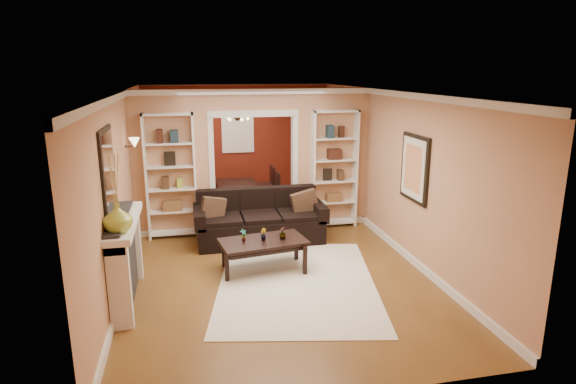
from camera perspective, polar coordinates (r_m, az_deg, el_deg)
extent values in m
plane|color=brown|center=(8.44, -2.76, -6.83)|extent=(8.00, 8.00, 0.00)
plane|color=white|center=(7.88, -3.00, 11.80)|extent=(8.00, 8.00, 0.00)
plane|color=tan|center=(11.96, -5.99, 6.11)|extent=(8.00, 0.00, 8.00)
plane|color=tan|center=(4.32, 5.83, -8.83)|extent=(8.00, 0.00, 8.00)
plane|color=tan|center=(8.02, -18.95, 1.34)|extent=(0.00, 8.00, 8.00)
plane|color=tan|center=(8.69, 11.94, 2.78)|extent=(0.00, 8.00, 8.00)
cube|color=tan|center=(9.22, -4.08, 3.70)|extent=(4.50, 0.15, 2.70)
cube|color=maroon|center=(11.94, -5.97, 5.94)|extent=(4.44, 0.04, 2.64)
cube|color=#8CA5CC|center=(11.87, -5.97, 7.02)|extent=(0.78, 0.03, 0.98)
cube|color=white|center=(7.19, 1.07, -10.67)|extent=(2.82, 3.53, 0.01)
cube|color=black|center=(8.71, -3.36, -2.97)|extent=(2.34, 1.01, 0.92)
cube|color=brown|center=(8.56, -8.87, -2.06)|extent=(0.43, 0.22, 0.42)
cube|color=brown|center=(8.79, 2.00, -1.30)|extent=(0.47, 0.18, 0.46)
cube|color=black|center=(7.53, -2.93, -7.50)|extent=(1.40, 0.90, 0.49)
imported|color=#336626|center=(7.37, -5.31, -5.16)|extent=(0.13, 0.11, 0.20)
imported|color=#336626|center=(7.41, -2.97, -5.05)|extent=(0.10, 0.12, 0.19)
imported|color=#336626|center=(7.46, -0.65, -4.87)|extent=(0.14, 0.14, 0.20)
cube|color=white|center=(9.01, -13.71, 1.78)|extent=(0.90, 0.30, 2.30)
cube|color=white|center=(9.43, 5.46, 2.68)|extent=(0.90, 0.30, 2.30)
cube|color=white|center=(6.79, -18.47, -7.72)|extent=(0.32, 1.70, 1.16)
imported|color=#99B43A|center=(6.04, -19.56, -2.92)|extent=(0.45, 0.45, 0.36)
cube|color=silver|center=(6.47, -20.55, 2.32)|extent=(0.03, 0.95, 1.10)
cube|color=#FFE0A5|center=(8.46, -18.13, 5.37)|extent=(0.18, 0.18, 0.22)
cube|color=black|center=(7.75, 14.71, 2.74)|extent=(0.04, 0.85, 1.05)
imported|color=black|center=(10.74, -5.76, -0.67)|extent=(1.59, 0.88, 0.56)
cube|color=black|center=(10.38, -8.61, -0.68)|extent=(0.47, 0.47, 0.77)
cube|color=black|center=(10.48, -2.61, 0.04)|extent=(0.58, 0.58, 0.92)
cube|color=black|center=(10.94, -8.83, 0.55)|extent=(0.61, 0.61, 0.94)
cube|color=black|center=(11.06, -3.13, 0.79)|extent=(0.51, 0.51, 0.92)
cube|color=#3E261C|center=(10.60, -5.30, 8.72)|extent=(0.50, 0.50, 0.30)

